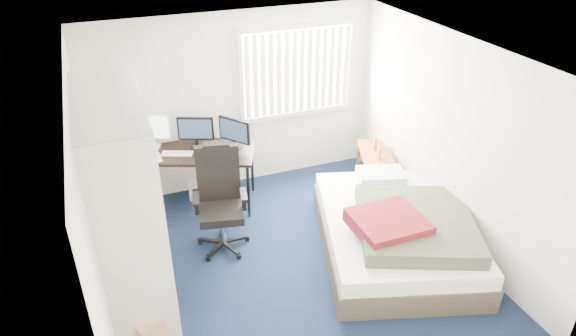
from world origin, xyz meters
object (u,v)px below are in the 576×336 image
(office_chair, at_px, (221,209))
(bed, at_px, (397,231))
(desk, at_px, (192,148))
(nightstand, at_px, (376,157))

(office_chair, height_order, bed, office_chair)
(office_chair, distance_m, bed, 2.11)
(desk, relative_size, bed, 0.69)
(office_chair, relative_size, bed, 0.49)
(office_chair, relative_size, nightstand, 1.38)
(desk, distance_m, bed, 2.84)
(desk, height_order, nightstand, desk)
(desk, xyz_separation_m, bed, (1.98, -1.97, -0.53))
(office_chair, bearing_deg, desk, 95.42)
(office_chair, distance_m, nightstand, 2.42)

